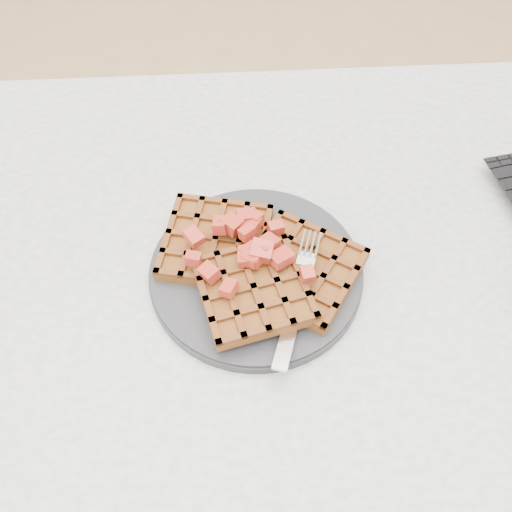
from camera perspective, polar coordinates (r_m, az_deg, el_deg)
name	(u,v)px	position (r m, az deg, el deg)	size (l,w,h in m)	color
ground	(315,464)	(1.36, 5.92, -20.01)	(4.00, 4.00, 0.00)	tan
table	(355,330)	(0.77, 9.91, -7.26)	(1.20, 0.80, 0.75)	#BCBCBA
plate	(256,272)	(0.66, 0.00, -1.61)	(0.25, 0.25, 0.02)	black
waffles	(256,265)	(0.64, 0.04, -0.93)	(0.25, 0.21, 0.03)	brown
strawberry_pile	(256,249)	(0.62, 0.00, 0.75)	(0.15, 0.15, 0.02)	maroon
fork	(299,293)	(0.63, 4.32, -3.68)	(0.02, 0.18, 0.02)	silver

